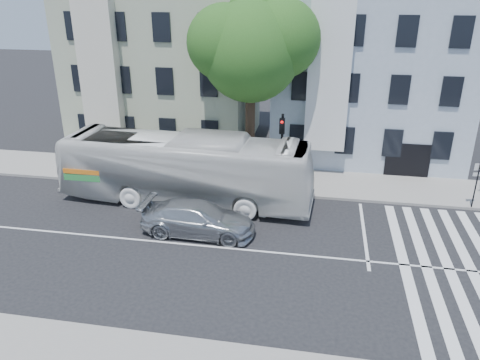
# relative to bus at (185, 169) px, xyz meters

# --- Properties ---
(ground) EXTENTS (120.00, 120.00, 0.00)m
(ground) POSITION_rel_bus_xyz_m (2.83, -4.45, -1.89)
(ground) COLOR black
(ground) RESTS_ON ground
(sidewalk_far) EXTENTS (80.00, 4.00, 0.15)m
(sidewalk_far) POSITION_rel_bus_xyz_m (2.83, 3.55, -1.81)
(sidewalk_far) COLOR gray
(sidewalk_far) RESTS_ON ground
(building_left) EXTENTS (12.00, 10.00, 11.00)m
(building_left) POSITION_rel_bus_xyz_m (-4.17, 10.55, 3.61)
(building_left) COLOR #A1AA8E
(building_left) RESTS_ON ground
(building_right) EXTENTS (12.00, 10.00, 11.00)m
(building_right) POSITION_rel_bus_xyz_m (9.83, 10.55, 3.61)
(building_right) COLOR #9FADBD
(building_right) RESTS_ON ground
(street_tree) EXTENTS (7.30, 5.90, 11.10)m
(street_tree) POSITION_rel_bus_xyz_m (2.89, 4.29, 5.94)
(street_tree) COLOR #2D2116
(street_tree) RESTS_ON ground
(bus) EXTENTS (3.85, 13.71, 3.78)m
(bus) POSITION_rel_bus_xyz_m (0.00, 0.00, 0.00)
(bus) COLOR silver
(bus) RESTS_ON ground
(sedan) EXTENTS (2.33, 5.46, 1.57)m
(sedan) POSITION_rel_bus_xyz_m (1.54, -3.33, -1.11)
(sedan) COLOR #B9BCC0
(sedan) RESTS_ON ground
(hedge) EXTENTS (8.48, 2.70, 0.70)m
(hedge) POSITION_rel_bus_xyz_m (-1.20, 2.35, -1.39)
(hedge) COLOR #26581C
(hedge) RESTS_ON sidewalk_far
(traffic_signal) EXTENTS (0.46, 0.54, 4.34)m
(traffic_signal) POSITION_rel_bus_xyz_m (4.83, 2.87, 0.91)
(traffic_signal) COLOR black
(traffic_signal) RESTS_ON ground
(far_sign_pole) EXTENTS (0.46, 0.20, 2.58)m
(far_sign_pole) POSITION_rel_bus_xyz_m (15.05, 1.70, -0.11)
(far_sign_pole) COLOR black
(far_sign_pole) RESTS_ON sidewalk_far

